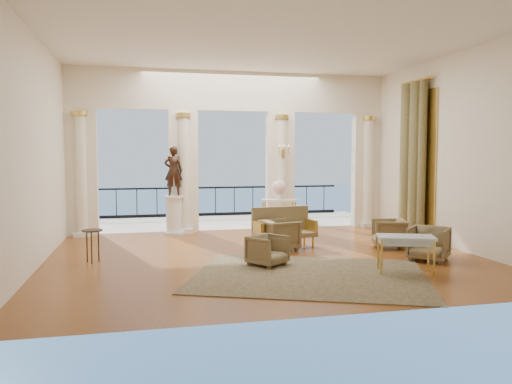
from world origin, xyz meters
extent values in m
plane|color=#452409|center=(0.00, 0.00, 0.00)|extent=(9.00, 9.00, 0.00)
plane|color=#F6E8CE|center=(0.00, -4.00, 2.25)|extent=(9.00, 0.00, 9.00)
plane|color=#F6E8CE|center=(-4.50, 0.00, 2.25)|extent=(0.00, 8.00, 8.00)
plane|color=#F6E8CE|center=(4.50, 0.00, 2.25)|extent=(0.00, 8.00, 8.00)
plane|color=white|center=(0.00, 0.00, 4.50)|extent=(9.00, 9.00, 0.00)
cube|color=beige|center=(0.00, 3.85, 3.95)|extent=(9.00, 0.30, 1.10)
cube|color=beige|center=(-4.10, 3.85, 1.70)|extent=(0.80, 0.30, 3.40)
cylinder|color=beige|center=(-4.10, 3.67, 1.60)|extent=(0.28, 0.28, 3.20)
cylinder|color=gold|center=(-4.10, 3.67, 3.25)|extent=(0.40, 0.40, 0.12)
cube|color=silver|center=(-4.10, 3.67, 0.06)|extent=(0.45, 0.45, 0.12)
cube|color=beige|center=(-1.40, 3.85, 1.70)|extent=(0.80, 0.30, 3.40)
cylinder|color=beige|center=(-1.40, 3.67, 1.60)|extent=(0.28, 0.28, 3.20)
cylinder|color=gold|center=(-1.40, 3.67, 3.25)|extent=(0.40, 0.40, 0.12)
cube|color=silver|center=(-1.40, 3.67, 0.06)|extent=(0.45, 0.45, 0.12)
cube|color=beige|center=(1.40, 3.85, 1.70)|extent=(0.80, 0.30, 3.40)
cylinder|color=beige|center=(1.40, 3.67, 1.60)|extent=(0.28, 0.28, 3.20)
cylinder|color=gold|center=(1.40, 3.67, 3.25)|extent=(0.40, 0.40, 0.12)
cube|color=silver|center=(1.40, 3.67, 0.06)|extent=(0.45, 0.45, 0.12)
cube|color=beige|center=(4.10, 3.85, 1.70)|extent=(0.80, 0.30, 3.40)
cylinder|color=beige|center=(4.10, 3.67, 1.60)|extent=(0.28, 0.28, 3.20)
cylinder|color=gold|center=(4.10, 3.67, 3.25)|extent=(0.40, 0.40, 0.12)
cube|color=silver|center=(4.10, 3.67, 0.06)|extent=(0.45, 0.45, 0.12)
cube|color=beige|center=(0.00, 5.80, -0.05)|extent=(10.00, 3.60, 0.10)
cube|color=black|center=(0.00, 7.40, 1.00)|extent=(9.00, 0.06, 0.06)
cube|color=black|center=(0.00, 7.40, 0.05)|extent=(9.00, 0.06, 0.10)
cylinder|color=black|center=(0.00, 7.40, 0.50)|extent=(0.03, 0.03, 1.00)
cylinder|color=black|center=(-4.10, 7.40, 0.50)|extent=(0.03, 0.03, 1.00)
cylinder|color=black|center=(4.10, 7.40, 0.50)|extent=(0.03, 0.03, 1.00)
cylinder|color=#4C3823|center=(2.00, 6.60, 2.10)|extent=(0.20, 0.20, 4.20)
plane|color=teal|center=(0.00, 60.00, -6.00)|extent=(160.00, 160.00, 0.00)
cylinder|color=brown|center=(4.30, 1.05, 2.00)|extent=(0.26, 0.26, 4.00)
cylinder|color=brown|center=(4.26, 1.50, 2.00)|extent=(0.32, 0.32, 4.00)
cylinder|color=brown|center=(4.30, 1.95, 2.00)|extent=(0.26, 0.26, 4.00)
cylinder|color=gold|center=(4.35, 1.50, 4.05)|extent=(0.08, 1.40, 0.08)
cube|color=gold|center=(4.47, 1.50, 2.10)|extent=(0.04, 1.60, 3.40)
cube|color=gold|center=(1.40, 3.53, 2.20)|extent=(0.10, 0.04, 0.25)
cylinder|color=gold|center=(1.26, 3.45, 2.30)|extent=(0.02, 0.02, 0.22)
cylinder|color=gold|center=(1.40, 3.45, 2.30)|extent=(0.02, 0.02, 0.22)
cylinder|color=gold|center=(1.54, 3.45, 2.30)|extent=(0.02, 0.02, 0.22)
cube|color=#2E3019|center=(0.40, -1.80, 0.01)|extent=(4.98, 4.48, 0.02)
imported|color=#463921|center=(-0.14, -0.84, 0.33)|extent=(0.88, 0.87, 0.66)
imported|color=#463921|center=(3.19, -1.12, 0.38)|extent=(1.02, 1.02, 0.77)
imported|color=#463921|center=(3.07, 0.35, 0.37)|extent=(0.86, 0.89, 0.74)
imported|color=#463921|center=(0.50, 0.64, 0.39)|extent=(0.87, 0.90, 0.77)
cube|color=#463921|center=(0.69, 0.85, 0.32)|extent=(1.49, 0.77, 0.11)
cube|color=#463921|center=(0.65, 1.12, 0.66)|extent=(1.43, 0.27, 0.58)
cube|color=gold|center=(0.03, 0.76, 0.51)|extent=(0.16, 0.59, 0.28)
cube|color=gold|center=(1.35, 0.94, 0.51)|extent=(0.16, 0.59, 0.28)
cylinder|color=gold|center=(0.11, 0.53, 0.13)|extent=(0.05, 0.05, 0.26)
cylinder|color=gold|center=(1.33, 0.70, 0.13)|extent=(0.05, 0.05, 0.26)
cylinder|color=gold|center=(0.05, 1.00, 0.13)|extent=(0.05, 0.05, 0.26)
cylinder|color=gold|center=(1.27, 1.16, 0.13)|extent=(0.05, 0.05, 0.26)
cube|color=#89A4AF|center=(2.17, -2.00, 0.67)|extent=(1.13, 0.86, 0.05)
cylinder|color=gold|center=(1.66, -2.06, 0.32)|extent=(0.04, 0.04, 0.65)
cylinder|color=gold|center=(2.52, -2.37, 0.32)|extent=(0.04, 0.04, 0.65)
cylinder|color=gold|center=(1.82, -1.63, 0.32)|extent=(0.04, 0.04, 0.65)
cylinder|color=gold|center=(2.68, -1.94, 0.32)|extent=(0.04, 0.04, 0.65)
cylinder|color=silver|center=(-1.70, 3.50, 0.04)|extent=(0.58, 0.58, 0.08)
cylinder|color=silver|center=(-1.70, 3.50, 0.53)|extent=(0.42, 0.42, 0.93)
cylinder|color=silver|center=(-1.70, 3.50, 1.03)|extent=(0.54, 0.54, 0.06)
imported|color=#311F16|center=(-1.70, 3.50, 1.73)|extent=(0.51, 0.36, 1.34)
cube|color=silver|center=(1.20, 3.20, 0.90)|extent=(1.04, 0.61, 0.05)
cylinder|color=gold|center=(0.74, 3.17, 0.44)|extent=(0.05, 0.05, 0.87)
cylinder|color=gold|center=(1.59, 2.96, 0.44)|extent=(0.05, 0.05, 0.87)
cylinder|color=gold|center=(0.81, 3.43, 0.44)|extent=(0.05, 0.05, 0.87)
cylinder|color=gold|center=(1.65, 3.22, 0.44)|extent=(0.05, 0.05, 0.87)
cylinder|color=silver|center=(1.20, 3.20, 1.05)|extent=(0.20, 0.20, 0.25)
sphere|color=pink|center=(1.20, 3.20, 1.26)|extent=(0.40, 0.40, 0.40)
cylinder|color=black|center=(-3.52, 0.22, 0.65)|extent=(0.41, 0.41, 0.03)
cylinder|color=black|center=(-3.41, 0.28, 0.32)|extent=(0.03, 0.03, 0.64)
cylinder|color=black|center=(-3.63, 0.28, 0.32)|extent=(0.03, 0.03, 0.64)
cylinder|color=black|center=(-3.53, 0.09, 0.32)|extent=(0.03, 0.03, 0.64)
camera|label=1|loc=(-2.50, -10.19, 2.18)|focal=35.00mm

